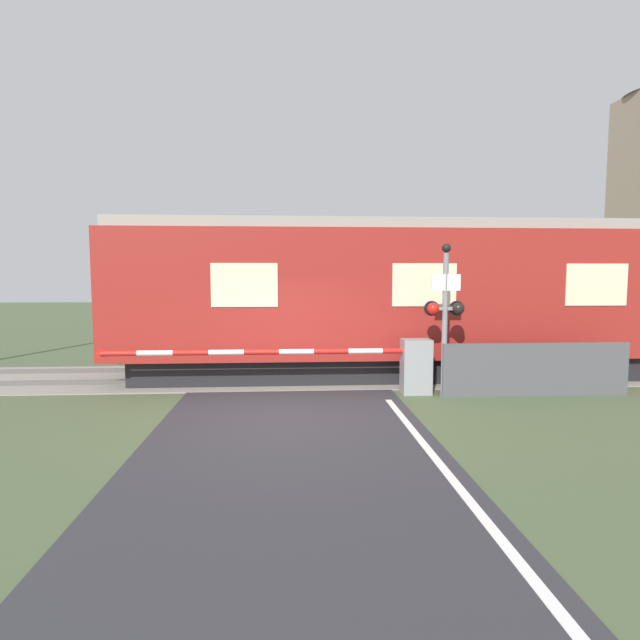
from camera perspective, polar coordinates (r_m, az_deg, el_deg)
The scene contains 6 objects.
ground_plane at distance 8.91m, azimuth -3.38°, elevation -10.98°, with size 80.00×80.00×0.00m, color #475638.
track_bed at distance 12.30m, azimuth -3.45°, elevation -6.40°, with size 36.00×3.20×0.13m.
train at distance 12.42m, azimuth 10.12°, elevation 2.46°, with size 14.11×2.78×3.74m.
crossing_barrier at distance 10.50m, azimuth 7.42°, elevation -4.94°, with size 6.83×0.44×1.15m.
signal_post at distance 10.35m, azimuth 14.11°, elevation 1.10°, with size 0.82×0.26×3.11m.
roadside_fence at distance 11.17m, azimuth 23.47°, elevation -5.22°, with size 3.91×0.06×1.10m.
Camera 1 is at (-0.02, -8.57, 2.46)m, focal length 28.00 mm.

